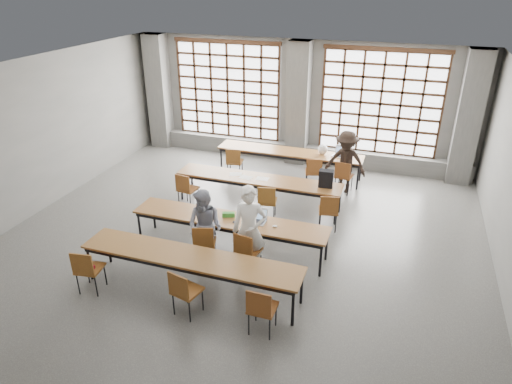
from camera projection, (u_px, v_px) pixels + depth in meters
floor at (233, 251)px, 9.33m from camera, size 11.00×11.00×0.00m
ceiling at (228, 79)px, 7.81m from camera, size 11.00×11.00×0.00m
wall_back at (301, 102)px, 13.26m from camera, size 10.00×0.00×10.00m
wall_left at (20, 143)px, 10.03m from camera, size 0.00×11.00×11.00m
column_left at (159, 92)px, 14.33m from camera, size 0.60×0.55×3.50m
column_mid at (298, 104)px, 13.02m from camera, size 0.60×0.55×3.50m
column_right at (469, 119)px, 11.71m from camera, size 0.60×0.55×3.50m
window_left at (228, 91)px, 13.78m from camera, size 3.32×0.12×3.00m
window_right at (380, 104)px, 12.47m from camera, size 3.32×0.12×3.00m
sill_ledge at (297, 152)px, 13.74m from camera, size 9.80×0.35×0.50m
desk_row_a at (290, 153)px, 12.49m from camera, size 4.00×0.70×0.73m
desk_row_b at (258, 181)px, 10.86m from camera, size 4.00×0.70×0.73m
desk_row_c at (229, 222)px, 9.08m from camera, size 4.00×0.70×0.73m
desk_row_d at (190, 259)px, 7.89m from camera, size 4.00×0.70×0.73m
chair_back_left at (234, 160)px, 12.42m from camera, size 0.48×0.48×0.88m
chair_back_mid at (314, 170)px, 11.78m from camera, size 0.51×0.51×0.88m
chair_back_right at (343, 174)px, 11.55m from camera, size 0.47×0.48×0.88m
chair_mid_left at (186, 187)px, 10.85m from camera, size 0.48×0.48×0.88m
chair_mid_centre at (267, 199)px, 10.26m from camera, size 0.49×0.50×0.88m
chair_mid_right at (329, 209)px, 9.86m from camera, size 0.50×0.50×0.88m
chair_front_left at (204, 241)px, 8.69m from camera, size 0.53×0.53×0.88m
chair_front_right at (246, 249)px, 8.43m from camera, size 0.49×0.50×0.88m
chair_near_left at (87, 267)px, 7.90m from camera, size 0.48×0.48×0.88m
chair_near_mid at (184, 289)px, 7.36m from camera, size 0.50×0.51×0.88m
chair_near_right at (261, 306)px, 6.98m from camera, size 0.42×0.43×0.88m
student_male at (249, 230)px, 8.39m from camera, size 0.72×0.57×1.73m
student_female at (205, 227)px, 8.70m from camera, size 0.82×0.68×1.51m
student_back at (346, 162)px, 11.54m from camera, size 1.11×0.71×1.62m
laptop_front at (257, 218)px, 8.96m from camera, size 0.37×0.32×0.26m
laptop_back at (340, 154)px, 12.13m from camera, size 0.43×0.39×0.26m
mouse at (275, 226)px, 8.75m from camera, size 0.12×0.10×0.04m
green_box at (229, 215)px, 9.12m from camera, size 0.27×0.17×0.09m
phone at (236, 222)px, 8.91m from camera, size 0.14×0.08×0.01m
paper_sheet_a at (236, 174)px, 11.05m from camera, size 0.35×0.30×0.00m
paper_sheet_b at (246, 177)px, 10.88m from camera, size 0.32×0.25×0.00m
paper_sheet_c at (262, 179)px, 10.80m from camera, size 0.30×0.22×0.00m
backpack at (326, 179)px, 10.32m from camera, size 0.33×0.22×0.40m
plastic_bag at (323, 149)px, 12.18m from camera, size 0.28×0.23×0.29m
red_pouch at (89, 266)px, 7.99m from camera, size 0.21×0.12×0.06m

